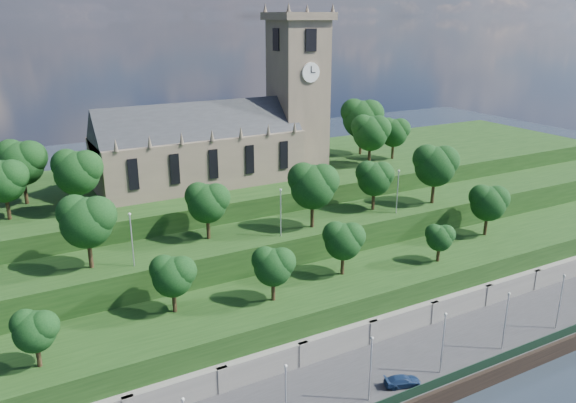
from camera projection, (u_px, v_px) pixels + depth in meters
promenade at (364, 384)px, 63.44m from camera, size 160.00×12.00×2.00m
fence at (395, 399)px, 58.44m from camera, size 160.00×0.10×1.20m
retaining_wall at (335, 347)px, 67.94m from camera, size 160.00×2.10×5.00m
embankment_lower at (310, 314)px, 72.49m from camera, size 160.00×12.00×8.00m
embankment_upper at (271, 268)px, 81.02m from camera, size 160.00×10.00×12.00m
hilltop at (216, 215)px, 98.03m from camera, size 160.00×32.00×15.00m
church at (227, 134)px, 90.33m from camera, size 38.60×12.35×27.60m
trees_lower at (336, 243)px, 72.05m from camera, size 70.39×8.75×8.11m
trees_upper at (303, 186)px, 78.40m from camera, size 59.58×8.83×9.56m
trees_hilltop at (244, 141)px, 91.21m from camera, size 71.54×16.58×10.75m
lamp_posts_promenade at (371, 364)px, 57.91m from camera, size 60.36×0.36×7.68m
lamp_posts_upper at (281, 209)px, 75.39m from camera, size 40.36×0.36×6.79m
car_right at (402, 381)px, 61.44m from camera, size 4.38×2.82×1.18m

